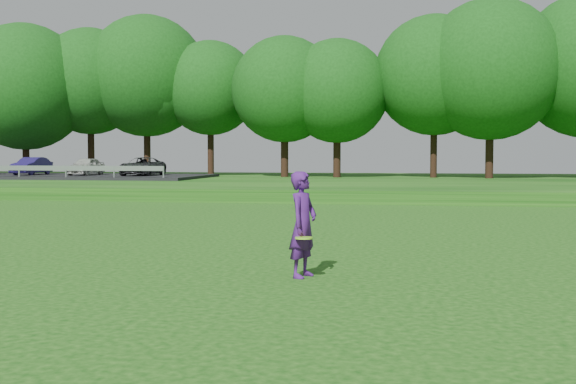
# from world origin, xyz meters

# --- Properties ---
(ground) EXTENTS (140.00, 140.00, 0.00)m
(ground) POSITION_xyz_m (0.00, 0.00, 0.00)
(ground) COLOR #0D3E0B
(ground) RESTS_ON ground
(berm) EXTENTS (130.00, 30.00, 0.60)m
(berm) POSITION_xyz_m (0.00, 34.00, 0.30)
(berm) COLOR #0D3E0B
(berm) RESTS_ON ground
(walking_path) EXTENTS (130.00, 1.60, 0.04)m
(walking_path) POSITION_xyz_m (0.00, 20.00, 0.02)
(walking_path) COLOR gray
(walking_path) RESTS_ON ground
(treeline) EXTENTS (104.00, 7.00, 15.00)m
(treeline) POSITION_xyz_m (0.00, 38.00, 8.10)
(treeline) COLOR #11440F
(treeline) RESTS_ON berm
(parking_lot) EXTENTS (24.00, 9.00, 1.38)m
(parking_lot) POSITION_xyz_m (-23.80, 32.81, 1.03)
(parking_lot) COLOR black
(parking_lot) RESTS_ON berm
(woman) EXTENTS (0.64, 0.87, 1.88)m
(woman) POSITION_xyz_m (0.05, 0.27, 0.94)
(woman) COLOR #4B1972
(woman) RESTS_ON ground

